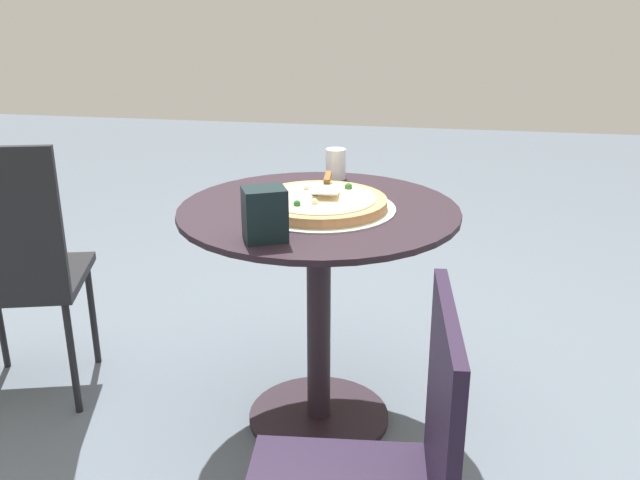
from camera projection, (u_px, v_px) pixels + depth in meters
name	position (u px, v px, depth m)	size (l,w,h in m)	color
ground_plane	(319.00, 418.00, 2.34)	(10.00, 10.00, 0.00)	slate
patio_table	(319.00, 273.00, 2.16)	(0.84, 0.84, 0.73)	black
pizza_on_tray	(320.00, 203.00, 2.08)	(0.45, 0.45, 0.05)	silver
pizza_server	(326.00, 183.00, 2.13)	(0.21, 0.09, 0.02)	silver
drinking_cup	(335.00, 164.00, 2.38)	(0.07, 0.07, 0.10)	white
napkin_dispenser	(265.00, 214.00, 1.81)	(0.11, 0.09, 0.14)	black
patio_chair_far	(13.00, 262.00, 2.26)	(0.49, 0.49, 0.92)	black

